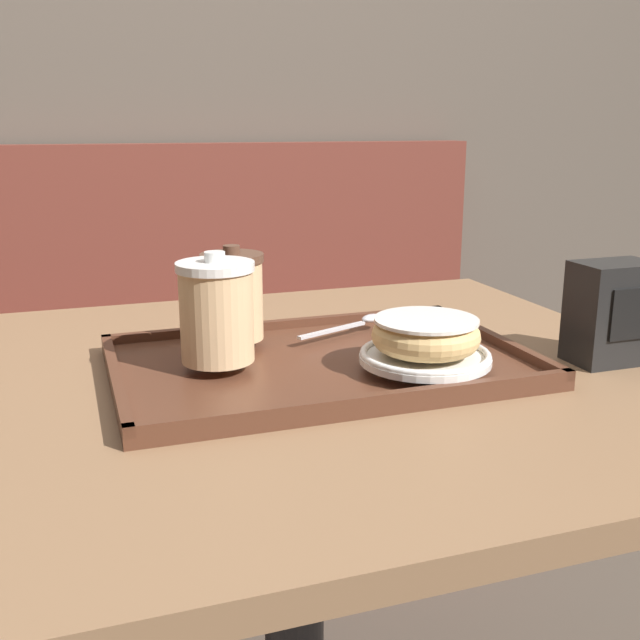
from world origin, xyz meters
TOP-DOWN VIEW (x-y plane):
  - wall_behind at (0.00, 1.10)m, footprint 8.00×0.05m
  - booth_bench at (-0.11, 0.87)m, footprint 1.79×0.44m
  - cafe_table at (0.00, 0.00)m, footprint 0.98×0.85m
  - serving_tray at (0.03, -0.01)m, footprint 0.50×0.33m
  - coffee_cup_front at (-0.09, -0.00)m, footprint 0.09×0.09m
  - coffee_cup_rear at (-0.05, 0.08)m, footprint 0.08×0.08m
  - plate_with_chocolate_donut at (0.14, -0.09)m, footprint 0.15×0.15m
  - donut_chocolate_glazed at (0.14, -0.09)m, footprint 0.13×0.13m
  - spoon at (0.13, 0.09)m, footprint 0.15×0.07m
  - napkin_dispenser at (0.39, -0.09)m, footprint 0.10×0.07m

SIDE VIEW (x-z plane):
  - booth_bench at x=-0.11m, z-range -0.18..0.82m
  - cafe_table at x=0.00m, z-range 0.20..0.96m
  - serving_tray at x=0.03m, z-range 0.75..0.77m
  - spoon at x=0.13m, z-range 0.78..0.79m
  - plate_with_chocolate_donut at x=0.14m, z-range 0.78..0.79m
  - donut_chocolate_glazed at x=0.14m, z-range 0.79..0.83m
  - napkin_dispenser at x=0.39m, z-range 0.75..0.88m
  - coffee_cup_rear at x=-0.05m, z-range 0.77..0.90m
  - coffee_cup_front at x=-0.09m, z-range 0.77..0.90m
  - wall_behind at x=0.00m, z-range 0.00..2.40m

